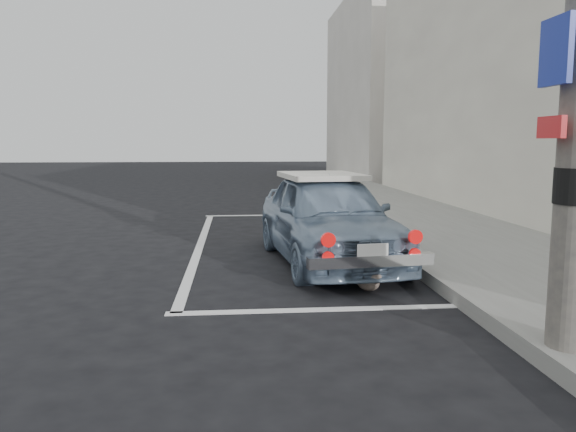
{
  "coord_description": "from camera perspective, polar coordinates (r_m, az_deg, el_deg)",
  "views": [
    {
      "loc": [
        -0.31,
        -5.66,
        1.6
      ],
      "look_at": [
        0.27,
        0.74,
        0.75
      ],
      "focal_mm": 35.0,
      "sensor_mm": 36.0,
      "label": 1
    }
  ],
  "objects": [
    {
      "name": "sidewalk",
      "position": [
        8.57,
        19.15,
        -3.14
      ],
      "size": [
        2.8,
        40.0,
        0.15
      ],
      "primitive_type": "cube",
      "color": "slate",
      "rests_on": "ground"
    },
    {
      "name": "building_far",
      "position": [
        26.62,
        9.56,
        12.63
      ],
      "size": [
        3.5,
        10.0,
        8.0
      ],
      "primitive_type": "cube",
      "color": "#BAB5A9",
      "rests_on": "ground"
    },
    {
      "name": "pline_front",
      "position": [
        12.29,
        -1.35,
        0.09
      ],
      "size": [
        3.0,
        0.12,
        0.01
      ],
      "primitive_type": "cube",
      "color": "silver",
      "rests_on": "ground"
    },
    {
      "name": "cat",
      "position": [
        6.16,
        8.21,
        -6.47
      ],
      "size": [
        0.32,
        0.46,
        0.26
      ],
      "rotation": [
        0.0,
        0.0,
        0.37
      ],
      "color": "#726157",
      "rests_on": "ground"
    },
    {
      "name": "retro_coupe",
      "position": [
        7.46,
        4.04,
        -0.11
      ],
      "size": [
        1.79,
        3.67,
        1.2
      ],
      "rotation": [
        0.0,
        0.0,
        0.11
      ],
      "color": "#738AA4",
      "rests_on": "ground"
    },
    {
      "name": "pline_side",
      "position": [
        8.83,
        -8.93,
        -2.97
      ],
      "size": [
        0.12,
        7.0,
        0.01
      ],
      "primitive_type": "cube",
      "color": "silver",
      "rests_on": "ground"
    },
    {
      "name": "pline_rear",
      "position": [
        5.46,
        3.65,
        -9.47
      ],
      "size": [
        3.0,
        0.12,
        0.01
      ],
      "primitive_type": "cube",
      "color": "silver",
      "rests_on": "ground"
    },
    {
      "name": "ground",
      "position": [
        5.89,
        -1.97,
        -8.23
      ],
      "size": [
        80.0,
        80.0,
        0.0
      ],
      "primitive_type": "plane",
      "color": "black",
      "rests_on": "ground"
    }
  ]
}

